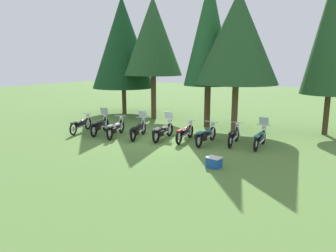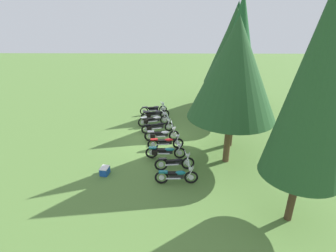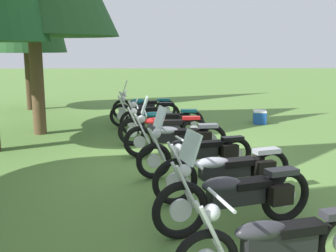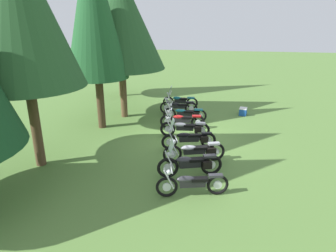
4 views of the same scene
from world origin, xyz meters
name	(u,v)px [view 1 (image 1 of 4)]	position (x,y,z in m)	size (l,w,h in m)	color
ground_plane	(161,139)	(0.00, 0.00, 0.00)	(80.00, 80.00, 0.00)	#547A38
motorcycle_0	(81,124)	(-4.86, -0.79, 0.45)	(0.81, 2.25, 1.00)	black
motorcycle_1	(100,125)	(-3.62, -0.61, 0.49)	(0.97, 2.25, 1.39)	black
motorcycle_2	(116,128)	(-2.45, -0.67, 0.46)	(1.03, 2.36, 1.03)	black
motorcycle_3	(138,129)	(-1.22, -0.31, 0.46)	(1.00, 2.30, 1.35)	black
motorcycle_4	(163,131)	(0.09, 0.03, 0.47)	(0.73, 2.34, 1.37)	black
motorcycle_5	(185,133)	(1.21, 0.34, 0.44)	(0.62, 2.27, 1.00)	black
motorcycle_6	(206,135)	(2.36, 0.30, 0.45)	(0.72, 2.37, 1.01)	black
motorcycle_7	(234,136)	(3.59, 0.87, 0.44)	(0.66, 2.18, 1.02)	black
motorcycle_8	(260,138)	(4.83, 0.97, 0.47)	(0.68, 2.17, 1.36)	black
pine_tree_0	(123,43)	(-6.96, 5.94, 5.35)	(4.69, 4.69, 8.72)	#4C3823
pine_tree_1	(153,37)	(-3.72, 5.11, 5.63)	(3.99, 3.99, 8.26)	#4C3823
pine_tree_2	(209,31)	(0.67, 4.39, 5.71)	(2.95, 2.95, 8.94)	#42301E
pine_tree_3	(238,38)	(2.61, 3.82, 5.25)	(4.62, 4.62, 7.79)	brown
pine_tree_4	(335,24)	(7.23, 5.52, 5.90)	(3.00, 3.00, 9.59)	#42301E
picnic_cooler	(214,162)	(4.06, -2.83, 0.21)	(0.59, 0.49, 0.42)	#19479E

